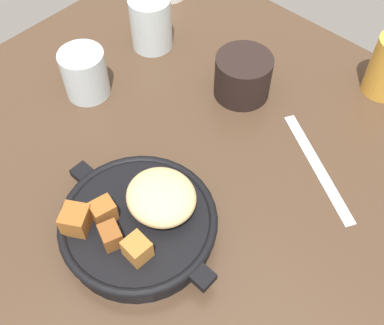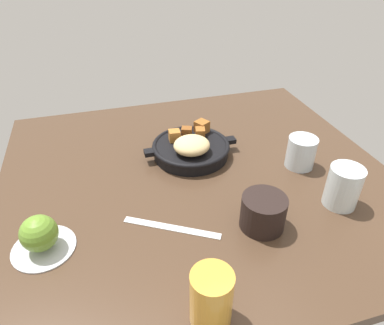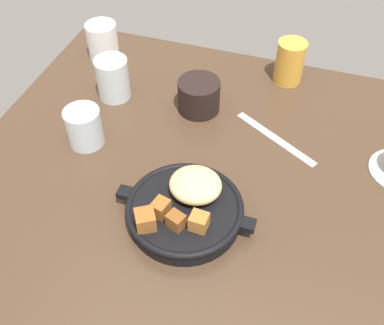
{
  "view_description": "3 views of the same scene",
  "coord_description": "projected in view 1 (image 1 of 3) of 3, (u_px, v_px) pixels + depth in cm",
  "views": [
    {
      "loc": [
        24.13,
        -25.74,
        54.71
      ],
      "look_at": [
        -0.76,
        1.08,
        5.39
      ],
      "focal_mm": 44.11,
      "sensor_mm": 36.0,
      "label": 1
    },
    {
      "loc": [
        20.25,
        64.9,
        50.39
      ],
      "look_at": [
        2.62,
        3.93,
        6.76
      ],
      "focal_mm": 32.63,
      "sensor_mm": 36.0,
      "label": 2
    },
    {
      "loc": [
        15.37,
        -54.33,
        65.27
      ],
      "look_at": [
        -2.45,
        0.24,
        4.36
      ],
      "focal_mm": 43.57,
      "sensor_mm": 36.0,
      "label": 3
    }
  ],
  "objects": [
    {
      "name": "ground_plane",
      "position": [
        191.0,
        198.0,
        0.66
      ],
      "size": [
        92.7,
        86.1,
        2.4
      ],
      "primitive_type": "cube",
      "color": "#473323"
    },
    {
      "name": "cast_iron_skillet",
      "position": [
        140.0,
        220.0,
        0.59
      ],
      "size": [
        24.36,
        20.12,
        7.27
      ],
      "color": "black",
      "rests_on": "ground_plane"
    },
    {
      "name": "butter_knife",
      "position": [
        317.0,
        166.0,
        0.68
      ],
      "size": [
        18.13,
        11.53,
        0.36
      ],
      "primitive_type": "cube",
      "rotation": [
        0.0,
        0.0,
        -0.53
      ],
      "color": "silver",
      "rests_on": "ground_plane"
    },
    {
      "name": "coffee_mug_dark",
      "position": [
        243.0,
        76.0,
        0.74
      ],
      "size": [
        8.93,
        8.93,
        6.99
      ],
      "primitive_type": "cylinder",
      "color": "black",
      "rests_on": "ground_plane"
    },
    {
      "name": "water_glass_tall",
      "position": [
        151.0,
        23.0,
        0.8
      ],
      "size": [
        7.09,
        7.09,
        9.23
      ],
      "primitive_type": "cylinder",
      "color": "silver",
      "rests_on": "ground_plane"
    },
    {
      "name": "water_glass_short",
      "position": [
        85.0,
        74.0,
        0.74
      ],
      "size": [
        7.06,
        7.06,
        7.84
      ],
      "primitive_type": "cylinder",
      "color": "silver",
      "rests_on": "ground_plane"
    }
  ]
}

